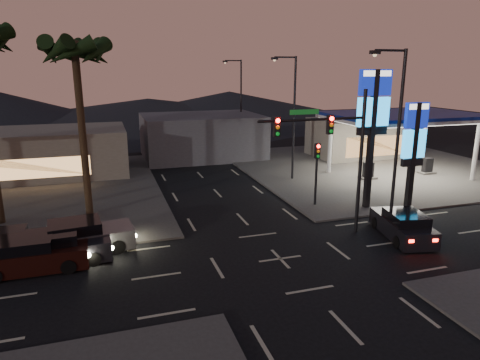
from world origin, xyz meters
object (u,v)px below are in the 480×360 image
object	(u,v)px
gas_station	(403,118)
pylon_sign_short	(414,140)
traffic_signal_mast	(334,143)
car_lane_a_mid	(32,255)
car_lane_b_front	(81,237)
pylon_sign_tall	(373,112)
suv_station	(403,225)
car_lane_a_front	(58,249)

from	to	relation	value
gas_station	pylon_sign_short	world-z (taller)	pylon_sign_short
gas_station	traffic_signal_mast	distance (m)	15.82
car_lane_a_mid	gas_station	bearing A→B (deg)	19.41
car_lane_b_front	pylon_sign_tall	bearing A→B (deg)	5.25
suv_station	car_lane_a_front	bearing A→B (deg)	172.46
car_lane_b_front	pylon_sign_short	bearing A→B (deg)	1.79
gas_station	car_lane_b_front	bearing A→B (deg)	-162.15
suv_station	car_lane_a_mid	bearing A→B (deg)	174.26
pylon_sign_short	traffic_signal_mast	bearing A→B (deg)	-160.87
suv_station	pylon_sign_tall	bearing A→B (deg)	78.34
pylon_sign_short	traffic_signal_mast	world-z (taller)	traffic_signal_mast
pylon_sign_tall	suv_station	xyz separation A→B (m)	(-1.03, -5.01, -5.69)
gas_station	suv_station	xyz separation A→B (m)	(-8.53, -11.51, -4.37)
car_lane_a_front	car_lane_a_mid	distance (m)	1.14
traffic_signal_mast	car_lane_b_front	size ratio (longest dim) A/B	1.53
gas_station	traffic_signal_mast	world-z (taller)	traffic_signal_mast
gas_station	traffic_signal_mast	size ratio (longest dim) A/B	1.53
pylon_sign_tall	car_lane_b_front	size ratio (longest dim) A/B	1.72
traffic_signal_mast	car_lane_b_front	xyz separation A→B (m)	(-13.01, 1.88, -4.46)
traffic_signal_mast	car_lane_a_front	world-z (taller)	traffic_signal_mast
car_lane_b_front	gas_station	bearing A→B (deg)	17.85
car_lane_b_front	car_lane_a_mid	bearing A→B (deg)	-144.09
pylon_sign_tall	pylon_sign_short	size ratio (longest dim) A/B	1.29
suv_station	traffic_signal_mast	bearing A→B (deg)	157.94
pylon_sign_short	car_lane_b_front	xyz separation A→B (m)	(-20.26, -0.63, -3.89)
gas_station	traffic_signal_mast	xyz separation A→B (m)	(-12.24, -10.01, 0.15)
gas_station	pylon_sign_tall	world-z (taller)	pylon_sign_tall
pylon_sign_tall	car_lane_a_mid	size ratio (longest dim) A/B	1.84
car_lane_a_front	car_lane_b_front	size ratio (longest dim) A/B	0.94
pylon_sign_short	car_lane_a_mid	distance (m)	22.76
pylon_sign_short	car_lane_a_mid	world-z (taller)	pylon_sign_short
traffic_signal_mast	car_lane_b_front	bearing A→B (deg)	171.78
gas_station	pylon_sign_tall	distance (m)	10.01
pylon_sign_tall	car_lane_a_front	size ratio (longest dim) A/B	1.84
traffic_signal_mast	suv_station	world-z (taller)	traffic_signal_mast
pylon_sign_tall	traffic_signal_mast	xyz separation A→B (m)	(-4.74, -3.51, -1.17)
pylon_sign_short	car_lane_a_front	distance (m)	21.70
pylon_sign_tall	traffic_signal_mast	bearing A→B (deg)	-143.48
gas_station	car_lane_a_mid	xyz separation A→B (m)	(-27.32, -9.63, -4.35)
pylon_sign_tall	pylon_sign_short	bearing A→B (deg)	-21.80
gas_station	suv_station	size ratio (longest dim) A/B	2.51
pylon_sign_tall	suv_station	world-z (taller)	pylon_sign_tall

